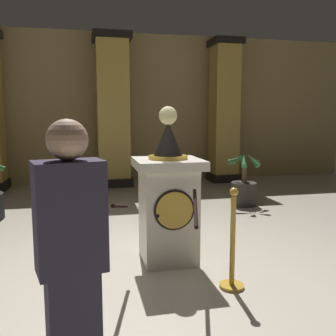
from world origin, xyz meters
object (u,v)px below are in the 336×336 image
object	(u,v)px
stanchion_near	(85,248)
potted_palm_right	(244,188)
stanchion_far	(232,254)
bystander_guest	(72,261)
pedestal_clock	(168,200)

from	to	relation	value
stanchion_near	potted_palm_right	size ratio (longest dim) A/B	1.03
stanchion_far	bystander_guest	bearing A→B (deg)	-140.28
potted_palm_right	bystander_guest	xyz separation A→B (m)	(-2.95, -4.32, 0.53)
stanchion_near	stanchion_far	size ratio (longest dim) A/B	1.07
stanchion_near	pedestal_clock	bearing A→B (deg)	25.09
potted_palm_right	stanchion_far	bearing A→B (deg)	-115.81
pedestal_clock	stanchion_far	distance (m)	1.00
bystander_guest	potted_palm_right	bearing A→B (deg)	55.71
stanchion_near	stanchion_far	distance (m)	1.43
stanchion_near	stanchion_far	xyz separation A→B (m)	(1.38, -0.38, -0.03)
pedestal_clock	potted_palm_right	bearing A→B (deg)	49.77
stanchion_far	potted_palm_right	distance (m)	3.48
stanchion_far	bystander_guest	size ratio (longest dim) A/B	0.60
bystander_guest	pedestal_clock	bearing A→B (deg)	63.82
stanchion_far	pedestal_clock	bearing A→B (deg)	118.83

